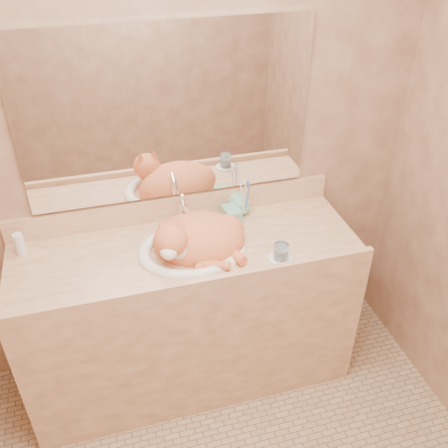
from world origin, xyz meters
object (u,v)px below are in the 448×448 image
object	(u,v)px
cat	(196,237)
toothbrush_cup	(245,210)
sink_basin	(192,237)
soap_dispenser	(236,212)
vanity_counter	(190,315)
water_glass	(281,251)

from	to	relation	value
cat	toothbrush_cup	distance (m)	0.35
sink_basin	soap_dispenser	xyz separation A→B (m)	(0.25, 0.13, 0.00)
sink_basin	toothbrush_cup	xyz separation A→B (m)	(0.31, 0.19, -0.03)
cat	soap_dispenser	xyz separation A→B (m)	(0.23, 0.13, 0.01)
vanity_counter	cat	bearing A→B (deg)	-26.70
sink_basin	cat	world-z (taller)	cat
vanity_counter	soap_dispenser	distance (m)	0.58
water_glass	soap_dispenser	bearing A→B (deg)	110.89
cat	water_glass	distance (m)	0.38
vanity_counter	cat	xyz separation A→B (m)	(0.04, -0.02, 0.50)
soap_dispenser	water_glass	bearing A→B (deg)	-76.59
sink_basin	cat	distance (m)	0.02
cat	toothbrush_cup	world-z (taller)	cat
toothbrush_cup	water_glass	bearing A→B (deg)	-81.49
sink_basin	toothbrush_cup	world-z (taller)	sink_basin
toothbrush_cup	water_glass	xyz separation A→B (m)	(0.05, -0.36, -0.00)
water_glass	toothbrush_cup	bearing A→B (deg)	98.51
sink_basin	cat	bearing A→B (deg)	-7.48
sink_basin	water_glass	size ratio (longest dim) A/B	6.50
soap_dispenser	sink_basin	bearing A→B (deg)	-159.71
sink_basin	toothbrush_cup	bearing A→B (deg)	28.55
vanity_counter	toothbrush_cup	world-z (taller)	toothbrush_cup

